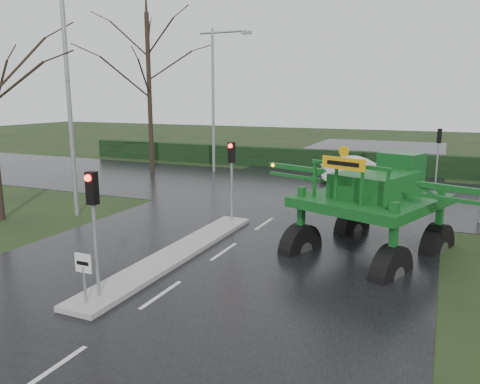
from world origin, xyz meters
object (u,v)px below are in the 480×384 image
at_px(street_light_left_far, 217,88).
at_px(white_sedan, 360,183).
at_px(street_light_left_near, 73,82).
at_px(keep_left_sign, 84,270).
at_px(crop_sprayer, 306,187).
at_px(traffic_signal_far, 439,144).
at_px(traffic_signal_mid, 232,164).
at_px(traffic_signal_near, 93,208).

xyz_separation_m(street_light_left_far, white_sedan, (10.28, -0.46, -5.99)).
distance_m(street_light_left_near, white_sedan, 18.03).
bearing_deg(keep_left_sign, crop_sprayer, 61.49).
distance_m(traffic_signal_far, street_light_left_far, 15.08).
xyz_separation_m(street_light_left_near, crop_sprayer, (10.69, -0.51, -3.70)).
relative_size(traffic_signal_mid, street_light_left_far, 0.35).
xyz_separation_m(street_light_left_far, crop_sprayer, (10.69, -14.51, -3.70)).
bearing_deg(crop_sprayer, traffic_signal_near, -99.60).
bearing_deg(white_sedan, street_light_left_far, 66.60).
relative_size(crop_sprayer, white_sedan, 1.65).
distance_m(keep_left_sign, street_light_left_far, 23.11).
xyz_separation_m(keep_left_sign, traffic_signal_mid, (0.00, 8.99, 1.53)).
distance_m(traffic_signal_mid, crop_sprayer, 4.30).
xyz_separation_m(traffic_signal_mid, traffic_signal_far, (7.80, 12.52, 0.00)).
bearing_deg(traffic_signal_mid, keep_left_sign, -90.00).
relative_size(traffic_signal_far, street_light_left_near, 0.35).
relative_size(traffic_signal_near, traffic_signal_far, 1.00).
xyz_separation_m(keep_left_sign, street_light_left_near, (-6.89, 7.50, 4.93)).
height_order(keep_left_sign, traffic_signal_mid, traffic_signal_mid).
bearing_deg(white_sedan, street_light_left_near, 121.93).
bearing_deg(white_sedan, traffic_signal_near, 149.77).
bearing_deg(crop_sprayer, traffic_signal_mid, 172.86).
distance_m(traffic_signal_far, street_light_left_near, 20.58).
distance_m(keep_left_sign, white_sedan, 21.34).
bearing_deg(traffic_signal_near, white_sedan, 80.64).
height_order(traffic_signal_mid, street_light_left_far, street_light_left_far).
relative_size(street_light_left_near, white_sedan, 2.02).
height_order(keep_left_sign, white_sedan, keep_left_sign).
xyz_separation_m(keep_left_sign, street_light_left_far, (-6.89, 21.50, 4.93)).
height_order(traffic_signal_far, street_light_left_near, street_light_left_near).
relative_size(street_light_left_near, crop_sprayer, 1.23).
xyz_separation_m(traffic_signal_mid, crop_sprayer, (3.80, -2.00, -0.30)).
xyz_separation_m(traffic_signal_near, street_light_left_near, (-6.89, 7.01, 3.40)).
height_order(traffic_signal_near, white_sedan, traffic_signal_near).
height_order(traffic_signal_near, traffic_signal_far, same).
distance_m(street_light_left_near, crop_sprayer, 11.32).
height_order(traffic_signal_near, traffic_signal_mid, same).
relative_size(street_light_left_near, street_light_left_far, 1.00).
bearing_deg(traffic_signal_near, crop_sprayer, 59.70).
xyz_separation_m(keep_left_sign, white_sedan, (3.39, 21.05, -1.06)).
distance_m(traffic_signal_mid, white_sedan, 12.79).
bearing_deg(traffic_signal_far, crop_sprayer, 74.58).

